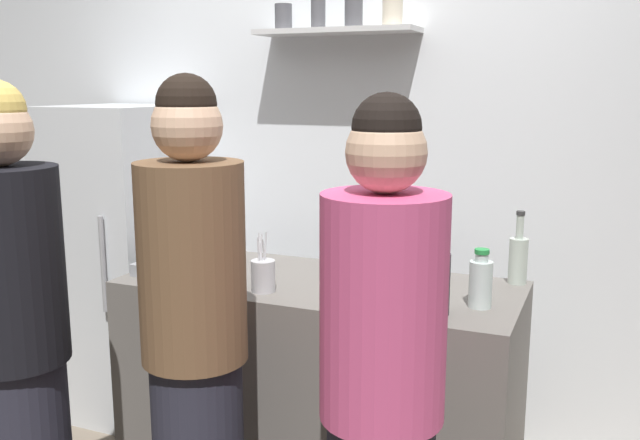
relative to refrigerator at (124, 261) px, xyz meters
name	(u,v)px	position (x,y,z in m)	size (l,w,h in m)	color
back_wall_assembly	(363,162)	(1.15, 0.40, 0.52)	(4.80, 0.32, 2.60)	white
refrigerator	(124,261)	(0.00, 0.00, 0.00)	(0.57, 0.67, 1.57)	silver
counter	(320,387)	(1.23, -0.34, -0.34)	(1.57, 0.67, 0.90)	#66605B
baking_pan	(181,268)	(0.66, -0.45, 0.14)	(0.34, 0.24, 0.05)	gray
utensil_holder	(263,275)	(1.09, -0.54, 0.18)	(0.09, 0.09, 0.23)	#B2B2B7
wine_bottle_pale_glass	(518,258)	(1.96, -0.05, 0.22)	(0.07, 0.07, 0.29)	#B2BFB2
wine_bottle_dark_glass	(439,281)	(1.76, -0.55, 0.23)	(0.08, 0.08, 0.32)	black
water_bottle_plastic	(481,282)	(1.88, -0.41, 0.21)	(0.08, 0.08, 0.21)	silver
person_brown_jacket	(195,345)	(1.08, -1.00, 0.06)	(0.34, 0.34, 1.71)	#262633
person_pink_top	(382,403)	(1.74, -1.10, 0.03)	(0.34, 0.34, 1.66)	#262633
person_blonde	(16,348)	(0.54, -1.22, 0.05)	(0.34, 0.34, 1.69)	#262633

